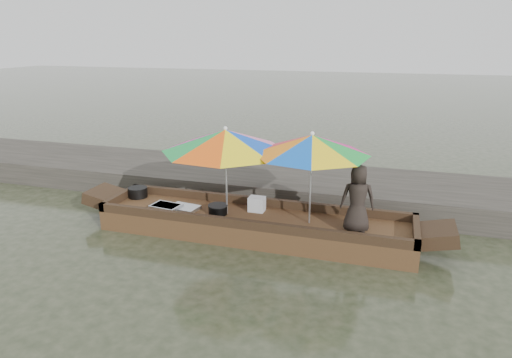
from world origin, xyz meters
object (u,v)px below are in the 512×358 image
(umbrella_bow, at_px, (226,171))
(boat_hull, at_px, (254,226))
(tray_crayfish, at_px, (166,207))
(cooking_pot, at_px, (138,192))
(supply_bag, at_px, (257,204))
(vendor, at_px, (358,198))
(tray_scallop, at_px, (184,208))
(umbrella_stern, at_px, (311,179))
(charcoal_grill, at_px, (218,210))

(umbrella_bow, bearing_deg, boat_hull, 0.00)
(umbrella_bow, bearing_deg, tray_crayfish, -171.93)
(cooking_pot, xyz_separation_m, supply_bag, (2.43, -0.03, 0.03))
(tray_crayfish, relative_size, vendor, 0.47)
(tray_scallop, distance_m, umbrella_stern, 2.39)
(tray_crayfish, distance_m, supply_bag, 1.64)
(cooking_pot, height_order, umbrella_bow, umbrella_bow)
(cooking_pot, bearing_deg, supply_bag, -0.78)
(cooking_pot, bearing_deg, umbrella_stern, -4.96)
(boat_hull, distance_m, charcoal_grill, 0.70)
(charcoal_grill, height_order, umbrella_stern, umbrella_stern)
(vendor, relative_size, umbrella_stern, 0.59)
(supply_bag, bearing_deg, boat_hull, -82.46)
(umbrella_stern, bearing_deg, vendor, -8.28)
(tray_scallop, distance_m, charcoal_grill, 0.67)
(vendor, distance_m, umbrella_stern, 0.81)
(charcoal_grill, bearing_deg, supply_bag, 29.46)
(vendor, bearing_deg, charcoal_grill, -9.12)
(tray_crayfish, bearing_deg, cooking_pot, 151.66)
(umbrella_bow, bearing_deg, cooking_pot, 171.37)
(boat_hull, relative_size, umbrella_stern, 2.88)
(tray_scallop, bearing_deg, supply_bag, 14.12)
(tray_scallop, bearing_deg, umbrella_stern, 1.43)
(cooking_pot, relative_size, vendor, 0.33)
(cooking_pot, distance_m, umbrella_stern, 3.51)
(tray_crayfish, relative_size, umbrella_stern, 0.28)
(tray_crayfish, xyz_separation_m, vendor, (3.36, 0.05, 0.51))
(vendor, bearing_deg, umbrella_bow, -11.21)
(tray_scallop, height_order, supply_bag, supply_bag)
(boat_hull, bearing_deg, tray_scallop, -177.52)
(boat_hull, bearing_deg, cooking_pot, 173.12)
(boat_hull, relative_size, umbrella_bow, 2.48)
(vendor, xyz_separation_m, umbrella_bow, (-2.24, 0.11, 0.22))
(cooking_pot, bearing_deg, umbrella_bow, -8.63)
(charcoal_grill, xyz_separation_m, umbrella_bow, (0.14, 0.08, 0.70))
(cooking_pot, xyz_separation_m, umbrella_stern, (3.43, -0.30, 0.68))
(cooking_pot, height_order, umbrella_stern, umbrella_stern)
(umbrella_bow, bearing_deg, tray_scallop, -175.97)
(tray_crayfish, height_order, umbrella_stern, umbrella_stern)
(tray_scallop, height_order, vendor, vendor)
(tray_scallop, bearing_deg, boat_hull, 2.48)
(supply_bag, height_order, umbrella_bow, umbrella_bow)
(tray_scallop, xyz_separation_m, umbrella_bow, (0.81, 0.06, 0.74))
(cooking_pot, distance_m, tray_crayfish, 0.96)
(tray_scallop, bearing_deg, vendor, -1.05)
(cooking_pot, bearing_deg, charcoal_grill, -11.72)
(cooking_pot, relative_size, tray_scallop, 0.71)
(supply_bag, distance_m, vendor, 1.86)
(umbrella_bow, bearing_deg, supply_bag, 29.33)
(tray_crayfish, distance_m, umbrella_stern, 2.69)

